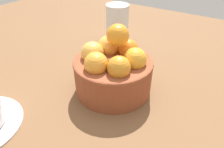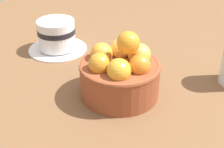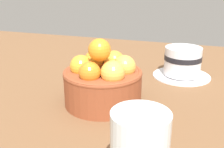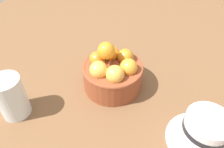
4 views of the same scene
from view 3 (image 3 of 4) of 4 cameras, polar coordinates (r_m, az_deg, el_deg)
The scene contains 3 objects.
ground_plane at distance 55.43cm, azimuth -1.87°, elevation -8.19°, with size 148.77×113.95×4.48cm, color brown.
terracotta_bowl at distance 52.45cm, azimuth -1.94°, elevation -1.38°, with size 15.29×15.29×13.40cm.
coffee_cup at distance 69.59cm, azimuth 14.66°, elevation 2.32°, with size 14.31×14.31×7.57cm.
Camera 3 is at (-17.11, 45.86, 23.77)cm, focal length 43.30 mm.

